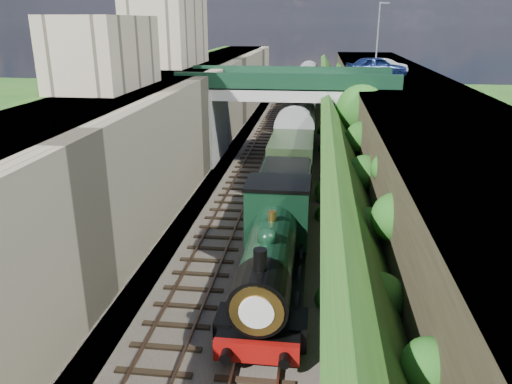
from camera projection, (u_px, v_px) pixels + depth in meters
name	position (u px, v px, depth m)	size (l,w,h in m)	color
ground	(227.00, 347.00, 17.29)	(160.00, 160.00, 0.00)	#1E4714
trackbed	(276.00, 176.00, 36.03)	(10.00, 90.00, 0.20)	#473F38
retaining_wall	(200.00, 128.00, 35.56)	(1.00, 90.00, 7.00)	#756B56
street_plateau_left	(152.00, 126.00, 35.96)	(6.00, 90.00, 7.00)	#262628
street_plateau_right	(416.00, 138.00, 33.94)	(8.00, 90.00, 6.25)	#262628
embankment_slope	(348.00, 143.00, 34.31)	(4.52, 90.00, 6.36)	#1E4714
track_left	(249.00, 173.00, 36.21)	(2.50, 90.00, 0.20)	black
track_right	(293.00, 175.00, 35.84)	(2.50, 90.00, 0.20)	black
road_bridge	(293.00, 112.00, 38.38)	(16.00, 6.40, 7.25)	gray
building_far	(167.00, 29.00, 43.41)	(5.00, 10.00, 6.00)	gray
building_near	(104.00, 52.00, 28.60)	(4.00, 8.00, 4.00)	gray
tree	(362.00, 112.00, 34.88)	(3.60, 3.80, 6.60)	black
lamppost	(378.00, 35.00, 43.06)	(0.87, 0.15, 6.00)	gray
car_blue	(376.00, 67.00, 41.18)	(2.02, 5.02, 1.71)	#111E4E
car_silver	(384.00, 66.00, 43.94)	(1.44, 4.12, 1.36)	#BABABF
locomotive	(271.00, 255.00, 19.83)	(3.10, 10.22, 3.83)	black
tender	(284.00, 199.00, 26.83)	(2.70, 6.00, 3.05)	black
coach_front	(296.00, 139.00, 38.52)	(2.90, 18.00, 3.70)	black
coach_middle	(304.00, 102.00, 56.16)	(2.90, 18.00, 3.70)	black
coach_rear	(308.00, 83.00, 73.81)	(2.90, 18.00, 3.70)	black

